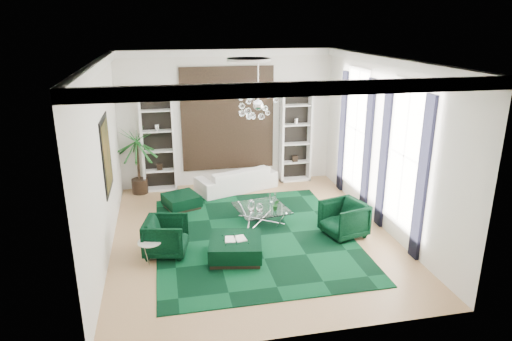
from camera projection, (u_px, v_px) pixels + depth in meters
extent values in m
cube|color=tan|center=(252.00, 235.00, 10.13)|extent=(6.00, 7.00, 0.02)
cube|color=white|center=(252.00, 59.00, 8.93)|extent=(6.00, 7.00, 0.02)
cube|color=silver|center=(227.00, 119.00, 12.79)|extent=(6.00, 0.02, 3.80)
cube|color=silver|center=(302.00, 221.00, 6.27)|extent=(6.00, 0.02, 3.80)
cube|color=silver|center=(102.00, 161.00, 8.95)|extent=(0.02, 7.00, 3.80)
cube|color=silver|center=(385.00, 145.00, 10.11)|extent=(0.02, 7.00, 3.80)
cylinder|color=white|center=(249.00, 59.00, 9.22)|extent=(0.90, 0.90, 0.05)
cube|color=black|center=(228.00, 119.00, 12.75)|extent=(2.50, 0.06, 2.80)
cube|color=black|center=(107.00, 155.00, 9.53)|extent=(0.04, 1.30, 1.60)
cube|color=white|center=(404.00, 156.00, 9.27)|extent=(0.03, 1.10, 2.90)
cube|color=black|center=(422.00, 180.00, 8.62)|extent=(0.07, 0.30, 3.25)
cube|color=black|center=(384.00, 157.00, 10.07)|extent=(0.07, 0.30, 3.25)
cube|color=white|center=(356.00, 130.00, 11.50)|extent=(0.03, 1.10, 2.90)
cube|color=black|center=(368.00, 147.00, 10.85)|extent=(0.07, 0.30, 3.25)
cube|color=black|center=(343.00, 132.00, 12.30)|extent=(0.07, 0.30, 3.25)
cube|color=black|center=(254.00, 236.00, 10.02)|extent=(4.20, 5.00, 0.02)
imported|color=white|center=(236.00, 179.00, 12.70)|extent=(2.39, 1.55, 0.65)
imported|color=black|center=(166.00, 237.00, 9.18)|extent=(0.99, 0.97, 0.76)
imported|color=black|center=(344.00, 219.00, 9.98)|extent=(1.04, 1.02, 0.78)
cube|color=black|center=(182.00, 201.00, 11.50)|extent=(1.03, 1.03, 0.35)
cube|color=black|center=(235.00, 249.00, 9.07)|extent=(1.19, 1.19, 0.41)
cube|color=white|center=(235.00, 239.00, 9.00)|extent=(0.42, 0.28, 0.03)
cylinder|color=white|center=(150.00, 252.00, 8.90)|extent=(0.46, 0.46, 0.44)
imported|color=#19591E|center=(276.00, 205.00, 10.38)|extent=(0.17, 0.15, 0.27)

